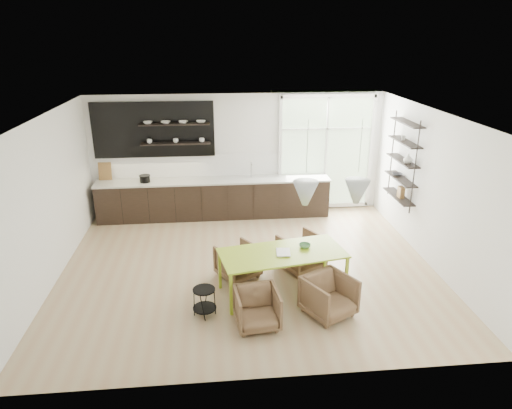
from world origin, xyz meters
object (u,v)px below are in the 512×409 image
object	(u,v)px
armchair_back_left	(238,261)
armchair_back_right	(301,252)
dining_table	(282,255)
armchair_front_right	(329,296)
armchair_front_left	(257,308)
wire_stool	(204,298)

from	to	relation	value
armchair_back_left	armchair_back_right	world-z (taller)	armchair_back_right
dining_table	armchair_back_right	world-z (taller)	dining_table
armchair_front_right	armchair_front_left	bearing A→B (deg)	159.98
armchair_back_right	armchair_front_right	distance (m)	1.56
armchair_back_left	armchair_front_left	distance (m)	1.54
armchair_back_left	wire_stool	distance (m)	1.32
armchair_front_right	wire_stool	bearing A→B (deg)	146.06
dining_table	armchair_front_right	bearing A→B (deg)	-59.85
armchair_front_left	armchair_front_right	world-z (taller)	armchair_front_right
armchair_back_left	armchair_front_right	xyz separation A→B (m)	(1.36, -1.34, 0.02)
armchair_back_left	armchair_back_right	size ratio (longest dim) A/B	0.91
armchair_front_left	armchair_back_left	bearing A→B (deg)	91.72
armchair_front_left	wire_stool	bearing A→B (deg)	150.49
armchair_front_left	dining_table	bearing A→B (deg)	54.74
dining_table	armchair_front_left	size ratio (longest dim) A/B	3.34
armchair_front_left	armchair_back_right	bearing A→B (deg)	53.99
armchair_front_left	armchair_front_right	bearing A→B (deg)	3.28
armchair_back_right	wire_stool	distance (m)	2.28
armchair_front_right	armchair_back_left	bearing A→B (deg)	106.24
armchair_front_left	wire_stool	distance (m)	0.87
armchair_back_right	armchair_front_left	bearing A→B (deg)	31.25
armchair_back_left	armchair_back_right	xyz separation A→B (m)	(1.21, 0.20, 0.03)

